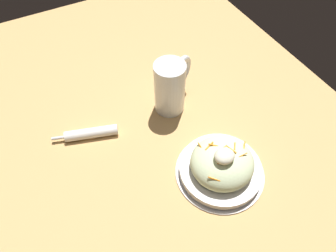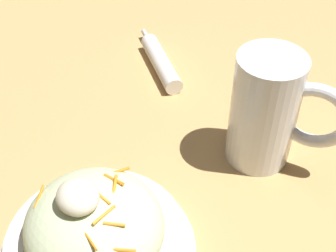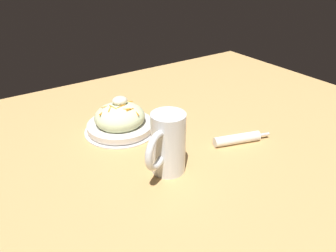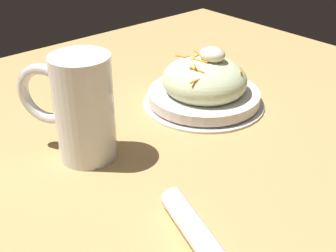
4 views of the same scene
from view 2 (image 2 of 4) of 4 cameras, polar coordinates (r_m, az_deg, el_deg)
ground_plane at (r=0.79m, az=-1.88°, el=5.17°), size 1.43×1.43×0.00m
salad_plate at (r=0.55m, az=-8.82°, el=-12.69°), size 0.23×0.23×0.11m
beer_mug at (r=0.63m, az=11.92°, el=1.22°), size 0.15×0.11×0.16m
napkin_roll at (r=0.81m, az=-0.91°, el=7.77°), size 0.18×0.07×0.03m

